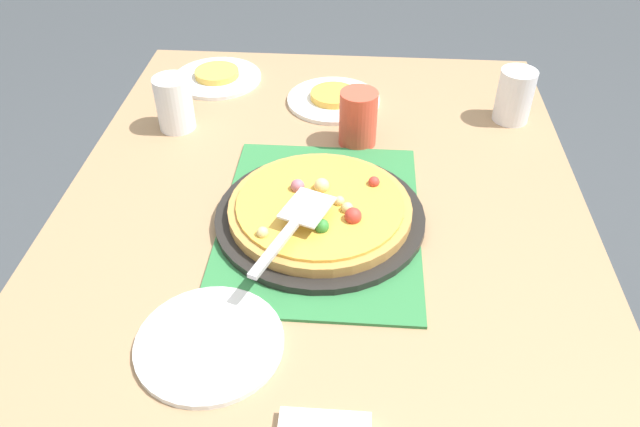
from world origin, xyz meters
The scene contains 13 objects.
dining_table centered at (0.00, 0.00, 0.64)m, with size 1.40×1.00×0.75m.
placemat centered at (0.00, 0.00, 0.75)m, with size 0.48×0.36×0.01m, color #2D753D.
pizza_pan centered at (0.00, 0.00, 0.76)m, with size 0.38×0.38×0.01m, color black.
pizza centered at (0.00, 0.00, 0.78)m, with size 0.33×0.33×0.05m.
plate_near_left centered at (0.45, 0.00, 0.76)m, with size 0.22×0.22×0.01m, color white.
plate_far_right centered at (0.54, 0.30, 0.76)m, with size 0.22×0.22×0.01m, color white.
plate_side centered at (-0.29, 0.14, 0.76)m, with size 0.22×0.22×0.01m, color white.
served_slice_left centered at (0.45, 0.00, 0.77)m, with size 0.11×0.11×0.02m, color gold.
served_slice_right centered at (0.54, 0.30, 0.77)m, with size 0.11×0.11×0.02m, color #EAB747.
cup_near centered at (0.31, 0.34, 0.81)m, with size 0.08×0.08×0.12m, color white.
cup_far centered at (0.27, -0.06, 0.81)m, with size 0.08×0.08×0.12m, color #E04C38.
cup_corner centered at (0.39, -0.41, 0.81)m, with size 0.08×0.08×0.12m, color white.
pizza_server centered at (-0.09, 0.04, 0.82)m, with size 0.23×0.12×0.01m.
Camera 1 is at (-0.86, -0.06, 1.48)m, focal length 34.61 mm.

